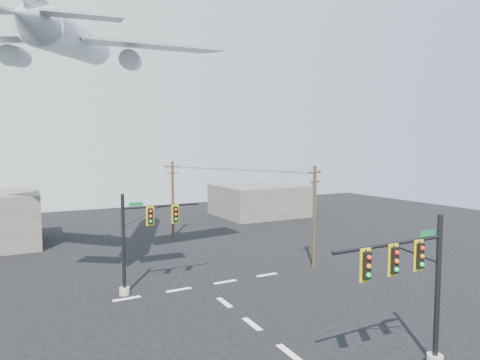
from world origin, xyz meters
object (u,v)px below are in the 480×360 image
signal_mast_near (416,287)px  airliner (74,42)px  utility_pole_a (314,215)px  utility_pole_b (173,197)px  signal_mast_far (141,240)px

signal_mast_near → airliner: 30.96m
utility_pole_a → utility_pole_b: size_ratio=1.00×
signal_mast_near → airliner: bearing=117.5°
utility_pole_a → airliner: 25.46m
signal_mast_near → utility_pole_a: size_ratio=0.82×
signal_mast_far → airliner: (-3.61, 6.36, 15.75)m
signal_mast_near → signal_mast_far: (-8.77, 17.44, -0.30)m
signal_mast_near → utility_pole_b: utility_pole_b is taller
utility_pole_a → signal_mast_near: bearing=-133.5°
signal_mast_near → utility_pole_b: 35.55m
signal_mast_far → airliner: airliner is taller
signal_mast_near → airliner: size_ratio=0.30×
signal_mast_far → utility_pole_b: utility_pole_b is taller
signal_mast_near → airliner: (-12.38, 23.80, 15.45)m
signal_mast_far → utility_pole_b: (8.55, 18.10, 0.91)m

